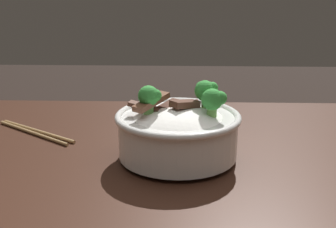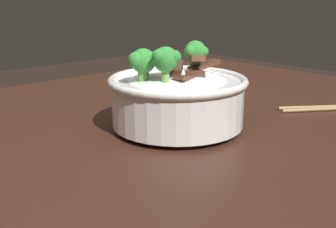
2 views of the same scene
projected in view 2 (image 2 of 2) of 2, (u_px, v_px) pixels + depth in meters
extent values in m
cube|color=#381E14|center=(81.00, 157.00, 0.63)|extent=(1.53, 0.88, 0.05)
cube|color=#381E14|center=(204.00, 183.00, 1.43)|extent=(0.09, 0.09, 0.75)
cylinder|color=white|center=(177.00, 126.00, 0.67)|extent=(0.11, 0.11, 0.01)
cylinder|color=white|center=(178.00, 102.00, 0.66)|extent=(0.21, 0.21, 0.07)
torus|color=white|center=(178.00, 80.00, 0.65)|extent=(0.23, 0.23, 0.01)
ellipsoid|color=white|center=(178.00, 92.00, 0.66)|extent=(0.19, 0.19, 0.07)
cube|color=#4C2B1E|center=(175.00, 68.00, 0.63)|extent=(0.06, 0.06, 0.02)
cube|color=brown|center=(195.00, 59.00, 0.68)|extent=(0.06, 0.08, 0.02)
cube|color=#4C2B1E|center=(193.00, 73.00, 0.65)|extent=(0.07, 0.07, 0.02)
cube|color=#4C2B1E|center=(204.00, 65.00, 0.69)|extent=(0.06, 0.03, 0.02)
cube|color=#563323|center=(187.00, 78.00, 0.61)|extent=(0.05, 0.03, 0.01)
cylinder|color=#6BA84C|center=(143.00, 75.00, 0.62)|extent=(0.02, 0.02, 0.02)
sphere|color=green|center=(143.00, 61.00, 0.61)|extent=(0.04, 0.04, 0.04)
sphere|color=green|center=(136.00, 60.00, 0.61)|extent=(0.02, 0.02, 0.02)
sphere|color=green|center=(150.00, 58.00, 0.61)|extent=(0.02, 0.02, 0.02)
cylinder|color=#5B9947|center=(195.00, 65.00, 0.69)|extent=(0.02, 0.02, 0.02)
sphere|color=green|center=(195.00, 51.00, 0.68)|extent=(0.04, 0.04, 0.04)
sphere|color=green|center=(191.00, 52.00, 0.67)|extent=(0.02, 0.02, 0.02)
sphere|color=green|center=(204.00, 51.00, 0.68)|extent=(0.02, 0.02, 0.02)
cylinder|color=#7AB256|center=(166.00, 76.00, 0.60)|extent=(0.01, 0.01, 0.02)
sphere|color=green|center=(166.00, 59.00, 0.59)|extent=(0.04, 0.04, 0.04)
sphere|color=green|center=(159.00, 57.00, 0.58)|extent=(0.02, 0.02, 0.02)
sphere|color=green|center=(175.00, 57.00, 0.59)|extent=(0.02, 0.02, 0.02)
cylinder|color=#9E7A4C|center=(335.00, 107.00, 0.79)|extent=(0.19, 0.14, 0.01)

